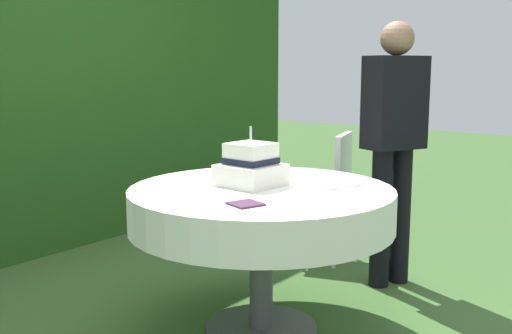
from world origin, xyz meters
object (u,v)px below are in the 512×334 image
cake_table (261,209)px  standing_person (394,135)px  garden_chair (328,184)px  serving_plate_near (326,187)px  wedding_cake (251,166)px  serving_plate_far (350,184)px  napkin_stack (246,204)px

cake_table → standing_person: (1.02, -0.23, 0.29)m
garden_chair → standing_person: size_ratio=0.56×
cake_table → serving_plate_near: (0.19, -0.26, 0.11)m
wedding_cake → standing_person: 1.05m
serving_plate_near → garden_chair: size_ratio=0.13×
serving_plate_far → standing_person: (0.69, 0.09, 0.18)m
serving_plate_near → serving_plate_far: 0.15m
serving_plate_far → standing_person: 0.72m
garden_chair → standing_person: bearing=-107.1°
serving_plate_near → napkin_stack: serving_plate_near is taller
cake_table → serving_plate_far: serving_plate_far is taller
serving_plate_far → cake_table: bearing=136.3°
serving_plate_far → napkin_stack: size_ratio=0.86×
cake_table → standing_person: 1.08m
napkin_stack → garden_chair: size_ratio=0.14×
wedding_cake → garden_chair: bearing=11.4°
serving_plate_far → garden_chair: size_ratio=0.12×
cake_table → wedding_cake: wedding_cake is taller
serving_plate_near → garden_chair: 1.17m
garden_chair → napkin_stack: bearing=-162.2°
wedding_cake → serving_plate_far: bearing=-52.3°
wedding_cake → garden_chair: size_ratio=0.34×
wedding_cake → serving_plate_far: 0.51m
napkin_stack → cake_table: bearing=26.8°
serving_plate_far → garden_chair: bearing=36.4°
wedding_cake → garden_chair: wedding_cake is taller
cake_table → serving_plate_far: bearing=-43.7°
napkin_stack → wedding_cake: bearing=35.2°
standing_person → serving_plate_far: bearing=-172.7°
wedding_cake → napkin_stack: (-0.36, -0.26, -0.09)m
serving_plate_far → napkin_stack: bearing=168.0°
garden_chair → serving_plate_near: bearing=-149.8°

